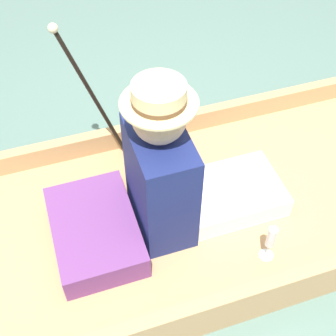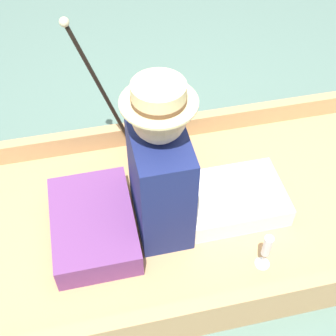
# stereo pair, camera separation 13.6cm
# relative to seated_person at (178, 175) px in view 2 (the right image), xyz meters

# --- Properties ---
(ground_plane) EXTENTS (16.00, 16.00, 0.00)m
(ground_plane) POSITION_rel_seated_person_xyz_m (-0.02, 0.15, -0.43)
(ground_plane) COLOR slate
(punt_boat) EXTENTS (1.14, 2.76, 0.25)m
(punt_boat) POSITION_rel_seated_person_xyz_m (-0.02, 0.15, -0.35)
(punt_boat) COLOR tan
(punt_boat) RESTS_ON ground_plane
(seat_cushion) EXTENTS (0.53, 0.37, 0.14)m
(seat_cushion) POSITION_rel_seated_person_xyz_m (0.01, -0.40, -0.23)
(seat_cushion) COLOR #6B3875
(seat_cushion) RESTS_ON punt_boat
(seated_person) EXTENTS (0.39, 0.75, 0.81)m
(seated_person) POSITION_rel_seated_person_xyz_m (0.00, 0.00, 0.00)
(seated_person) COLOR white
(seated_person) RESTS_ON punt_boat
(teddy_bear) EXTENTS (0.30, 0.18, 0.43)m
(teddy_bear) POSITION_rel_seated_person_xyz_m (-0.35, -0.02, -0.10)
(teddy_bear) COLOR #846042
(teddy_bear) RESTS_ON punt_boat
(wine_glass) EXTENTS (0.07, 0.07, 0.21)m
(wine_glass) POSITION_rel_seated_person_xyz_m (0.34, 0.31, -0.17)
(wine_glass) COLOR silver
(wine_glass) RESTS_ON punt_boat
(walking_cane) EXTENTS (0.04, 0.28, 0.84)m
(walking_cane) POSITION_rel_seated_person_xyz_m (-0.49, -0.28, 0.19)
(walking_cane) COLOR black
(walking_cane) RESTS_ON punt_boat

